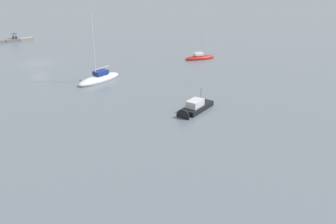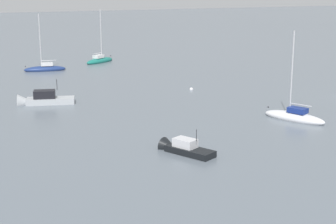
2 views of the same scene
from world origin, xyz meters
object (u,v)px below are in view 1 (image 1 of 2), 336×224
object	(u,v)px
person_seated_blue_left	(16,37)
sailboat_red_mid	(200,58)
sailboat_white_far	(99,79)
umbrella_open_navy	(14,33)
person_seated_brown_right	(13,38)
motorboat_black_mid	(193,110)

from	to	relation	value
person_seated_blue_left	sailboat_red_mid	size ratio (longest dim) A/B	0.11
sailboat_red_mid	sailboat_white_far	world-z (taller)	sailboat_white_far
person_seated_blue_left	umbrella_open_navy	world-z (taller)	umbrella_open_navy
umbrella_open_navy	person_seated_brown_right	bearing A→B (deg)	2.07
person_seated_brown_right	sailboat_white_far	bearing A→B (deg)	103.24
person_seated_blue_left	umbrella_open_navy	xyz separation A→B (m)	(0.27, -0.13, 0.85)
sailboat_white_far	motorboat_black_mid	size ratio (longest dim) A/B	1.82
umbrella_open_navy	motorboat_black_mid	size ratio (longest dim) A/B	0.24
umbrella_open_navy	person_seated_blue_left	bearing A→B (deg)	154.14
motorboat_black_mid	sailboat_red_mid	bearing A→B (deg)	-61.52
person_seated_blue_left	sailboat_red_mid	xyz separation A→B (m)	(-22.78, 32.95, -0.55)
person_seated_brown_right	person_seated_blue_left	bearing A→B (deg)	174.08
sailboat_red_mid	motorboat_black_mid	size ratio (longest dim) A/B	1.27
person_seated_brown_right	sailboat_white_far	size ratio (longest dim) A/B	0.08
person_seated_blue_left	motorboat_black_mid	bearing A→B (deg)	105.01
umbrella_open_navy	motorboat_black_mid	world-z (taller)	motorboat_black_mid
person_seated_brown_right	sailboat_red_mid	bearing A→B (deg)	131.48
person_seated_brown_right	motorboat_black_mid	distance (m)	52.29
person_seated_blue_left	motorboat_black_mid	xyz separation A→B (m)	(-7.92, 51.47, -0.50)
person_seated_blue_left	sailboat_white_far	distance (m)	36.00
person_seated_brown_right	sailboat_white_far	distance (m)	36.18
person_seated_blue_left	sailboat_red_mid	distance (m)	40.06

